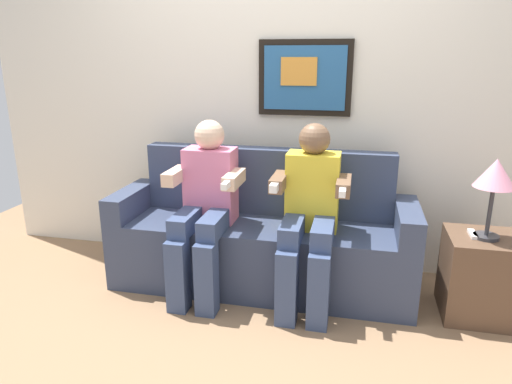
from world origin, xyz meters
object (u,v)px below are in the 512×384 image
person_on_right (310,210)px  table_lamp (495,177)px  spare_remote_on_table (473,234)px  couch (262,240)px  side_table_right (479,276)px  person_on_left (205,203)px

person_on_right → table_lamp: size_ratio=2.41×
person_on_right → table_lamp: (1.00, 0.04, 0.25)m
spare_remote_on_table → table_lamp: bearing=-18.0°
spare_remote_on_table → person_on_right: bearing=-176.3°
table_lamp → person_on_right: bearing=-177.8°
couch → side_table_right: bearing=-4.6°
person_on_left → table_lamp: size_ratio=2.41×
couch → person_on_right: 0.47m
couch → person_on_left: bearing=-153.1°
person_on_right → side_table_right: person_on_right is taller
person_on_right → spare_remote_on_table: size_ratio=8.54×
table_lamp → spare_remote_on_table: table_lamp is taller
couch → side_table_right: couch is taller
person_on_right → person_on_left: bearing=180.0°
person_on_right → side_table_right: 1.06m
table_lamp → couch: bearing=174.5°
couch → side_table_right: 1.34m
person_on_left → spare_remote_on_table: bearing=2.1°
couch → spare_remote_on_table: size_ratio=15.08×
side_table_right → table_lamp: size_ratio=1.09×
person_on_right → spare_remote_on_table: (0.93, 0.06, -0.10)m
person_on_left → spare_remote_on_table: (1.59, 0.06, -0.10)m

